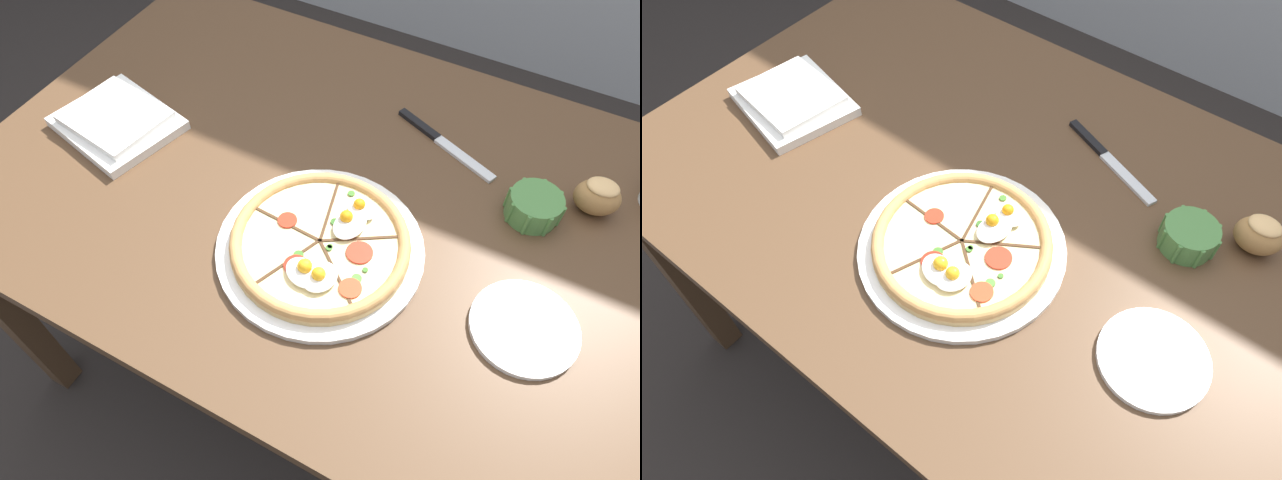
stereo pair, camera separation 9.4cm
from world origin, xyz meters
The scene contains 8 objects.
ground_plane centered at (0.00, 0.00, 0.00)m, with size 12.00×12.00×0.00m, color #2D2826.
dining_table centered at (0.00, 0.00, 0.64)m, with size 1.39×0.90×0.74m.
pizza centered at (0.03, -0.13, 0.75)m, with size 0.35×0.35×0.05m.
ramekin_bowl centered at (0.32, 0.11, 0.76)m, with size 0.10×0.10×0.05m.
napkin_folded centered at (-0.47, -0.06, 0.75)m, with size 0.26×0.23×0.04m.
bread_piece_near centered at (0.41, 0.17, 0.77)m, with size 0.08×0.06×0.07m.
knife_main centered at (0.12, 0.20, 0.74)m, with size 0.23×0.11×0.01m.
side_saucer centered at (0.37, -0.12, 0.74)m, with size 0.17×0.17×0.01m.
Camera 2 is at (0.37, -0.57, 1.53)m, focal length 32.00 mm.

